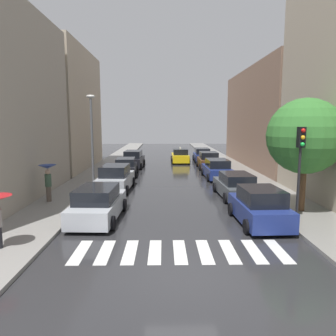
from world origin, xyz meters
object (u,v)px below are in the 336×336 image
(parked_car_left_second, at_px, (116,179))
(parked_car_right_fifth, at_px, (202,155))
(parked_car_left_fourth, at_px, (133,159))
(parked_car_right_second, at_px, (236,186))
(pedestrian_near_tree, at_px, (48,175))
(street_tree_right, at_px, (305,136))
(parked_car_right_nearest, at_px, (260,207))
(traffic_light_right_corner, at_px, (300,153))
(parked_car_left_nearest, at_px, (98,204))
(parked_car_left_third, at_px, (126,167))
(taxi_midroad, at_px, (180,156))
(lamp_post_left, at_px, (92,134))
(parked_car_right_fourth, at_px, (208,161))
(parked_car_right_third, at_px, (217,169))

(parked_car_left_second, height_order, parked_car_right_fifth, parked_car_left_second)
(parked_car_left_fourth, bearing_deg, parked_car_right_second, -148.22)
(pedestrian_near_tree, relative_size, street_tree_right, 0.37)
(parked_car_right_nearest, bearing_deg, traffic_light_right_corner, -99.47)
(parked_car_left_nearest, height_order, parked_car_left_fourth, parked_car_left_fourth)
(parked_car_left_nearest, xyz_separation_m, parked_car_right_fifth, (7.72, 22.62, -0.01))
(parked_car_left_third, height_order, taxi_midroad, taxi_midroad)
(parked_car_right_nearest, bearing_deg, parked_car_left_fourth, 19.69)
(parked_car_left_third, xyz_separation_m, street_tree_right, (10.39, -11.83, 3.22))
(parked_car_right_nearest, xyz_separation_m, pedestrian_near_tree, (-10.97, 3.80, 0.86))
(street_tree_right, height_order, lamp_post_left, lamp_post_left)
(parked_car_left_nearest, bearing_deg, parked_car_right_second, -57.17)
(parked_car_right_fifth, bearing_deg, parked_car_right_fourth, -179.46)
(taxi_midroad, bearing_deg, parked_car_right_fourth, -152.12)
(parked_car_right_second, height_order, taxi_midroad, taxi_midroad)
(parked_car_left_second, distance_m, traffic_light_right_corner, 12.31)
(parked_car_right_nearest, height_order, parked_car_right_fifth, parked_car_right_nearest)
(parked_car_right_second, bearing_deg, parked_car_right_third, -2.12)
(parked_car_left_third, relative_size, parked_car_right_third, 0.95)
(parked_car_right_fifth, height_order, traffic_light_right_corner, traffic_light_right_corner)
(pedestrian_near_tree, bearing_deg, traffic_light_right_corner, -28.81)
(parked_car_left_second, distance_m, taxi_midroad, 15.99)
(parked_car_right_nearest, xyz_separation_m, street_tree_right, (2.68, 1.76, 3.15))
(parked_car_left_fourth, xyz_separation_m, taxi_midroad, (5.05, 3.76, -0.05))
(traffic_light_right_corner, bearing_deg, parked_car_left_nearest, 173.89)
(parked_car_left_second, distance_m, parked_car_right_nearest, 10.70)
(parked_car_right_third, bearing_deg, parked_car_right_fifth, -2.30)
(parked_car_left_third, height_order, parked_car_right_fifth, parked_car_right_fifth)
(parked_car_left_nearest, bearing_deg, taxi_midroad, -10.71)
(parked_car_left_third, bearing_deg, parked_car_right_nearest, -152.58)
(parked_car_left_fourth, xyz_separation_m, parked_car_right_third, (7.58, -6.75, -0.05))
(parked_car_left_nearest, distance_m, traffic_light_right_corner, 9.57)
(parked_car_left_second, xyz_separation_m, parked_car_right_fourth, (7.81, 10.29, -0.03))
(parked_car_right_third, relative_size, pedestrian_near_tree, 2.17)
(parked_car_right_third, distance_m, parked_car_right_fourth, 5.68)
(parked_car_right_second, xyz_separation_m, taxi_midroad, (-2.56, 17.31, 0.04))
(parked_car_left_fourth, xyz_separation_m, street_tree_right, (10.20, -17.04, 3.14))
(parked_car_right_nearest, relative_size, lamp_post_left, 0.65)
(parked_car_left_second, height_order, lamp_post_left, lamp_post_left)
(parked_car_left_nearest, distance_m, taxi_midroad, 22.37)
(parked_car_right_second, relative_size, lamp_post_left, 0.74)
(parked_car_left_nearest, xyz_separation_m, parked_car_right_second, (7.63, 4.48, -0.04))
(pedestrian_near_tree, relative_size, traffic_light_right_corner, 0.49)
(street_tree_right, bearing_deg, parked_car_right_fifth, 96.58)
(parked_car_left_third, distance_m, street_tree_right, 16.08)
(parked_car_left_third, height_order, traffic_light_right_corner, traffic_light_right_corner)
(parked_car_left_fourth, xyz_separation_m, parked_car_right_nearest, (7.52, -18.80, -0.01))
(parked_car_right_third, xyz_separation_m, parked_car_right_fifth, (0.13, 11.34, -0.01))
(parked_car_left_second, bearing_deg, parked_car_left_third, 3.11)
(taxi_midroad, relative_size, lamp_post_left, 0.69)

